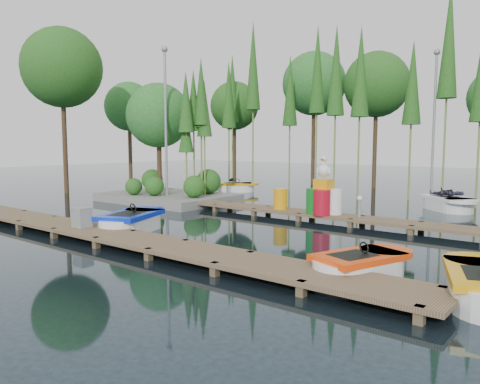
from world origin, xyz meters
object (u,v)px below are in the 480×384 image
Objects in this scene: boat_red at (361,267)px; yellow_barrel at (281,199)px; utility_cabinet at (82,217)px; drum_cluster at (323,197)px; island at (167,136)px; boat_yellow_far at (236,187)px; boat_blue at (132,223)px.

boat_red is 8.29m from yellow_barrel.
drum_cluster is at bearing 56.89° from utility_cabinet.
utility_cabinet is at bearing -59.09° from island.
drum_cluster reaches higher than boat_red.
drum_cluster is at bearing -52.40° from boat_yellow_far.
boat_yellow_far is at bearing 109.63° from utility_cabinet.
island is 2.49× the size of boat_red.
island is 7.66m from yellow_barrel.
drum_cluster is (-3.97, 5.65, 0.67)m from boat_red.
drum_cluster reaches higher than utility_cabinet.
boat_red is at bearing -44.55° from yellow_barrel.
boat_red is 3.40× the size of yellow_barrel.
island is 8.48× the size of yellow_barrel.
island is 6.15m from boat_yellow_far.
boat_blue is 4.01× the size of yellow_barrel.
boat_blue is 5.88m from yellow_barrel.
island is 14.96m from boat_red.
island reaches higher than drum_cluster.
boat_yellow_far is 4.35× the size of utility_cabinet.
boat_red is 4.49× the size of utility_cabinet.
island is 8.59m from boat_blue.
drum_cluster is at bearing 144.62° from boat_red.
boat_yellow_far is at bearing 92.57° from boat_blue.
boat_yellow_far reaches higher than utility_cabinet.
boat_red is (13.10, -6.59, -2.94)m from island.
yellow_barrel is at bearing -6.26° from island.
boat_red is (7.99, -0.33, -0.04)m from boat_blue.
utility_cabinet is 0.76× the size of yellow_barrel.
yellow_barrel reaches higher than utility_cabinet.
boat_blue is 1.22× the size of boat_yellow_far.
boat_yellow_far reaches higher than boat_red.
boat_red is 1.30× the size of drum_cluster.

